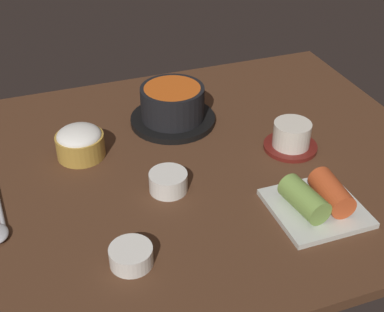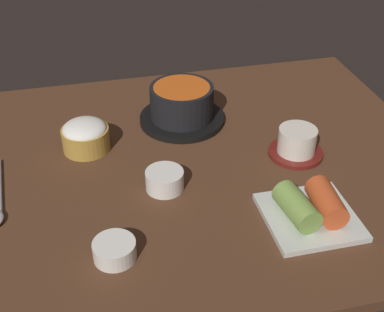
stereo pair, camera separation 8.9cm
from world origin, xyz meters
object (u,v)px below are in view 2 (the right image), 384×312
Objects in this scene: kimchi_plate at (311,209)px; side_bowl_near at (114,250)px; rice_bowl at (85,135)px; stone_pot at (182,105)px; tea_cup_with_saucer at (297,143)px; banchan_cup_center at (165,179)px.

side_bowl_near is at bearing -177.81° from kimchi_plate.
stone_pot is at bearing 16.01° from rice_bowl.
rice_bowl is 1.40× the size of side_bowl_near.
tea_cup_with_saucer reaches higher than kimchi_plate.
side_bowl_near is (-18.35, -36.45, -2.27)cm from stone_pot.
kimchi_plate is at bearing -32.45° from banchan_cup_center.
banchan_cup_center is at bearing -170.45° from tea_cup_with_saucer.
banchan_cup_center is 1.03× the size of side_bowl_near.
stone_pot is 40.87cm from side_bowl_near.
stone_pot is 2.64× the size of banchan_cup_center.
kimchi_plate is at bearing -105.57° from tea_cup_with_saucer.
banchan_cup_center is (-26.43, -4.45, -0.74)cm from tea_cup_with_saucer.
tea_cup_with_saucer is at bearing 74.43° from kimchi_plate.
side_bowl_near is at bearing -125.22° from banchan_cup_center.
stone_pot is at bearing 137.22° from tea_cup_with_saucer.
banchan_cup_center is (-7.88, -21.62, -1.98)cm from stone_pot.
stone_pot is at bearing 69.97° from banchan_cup_center.
side_bowl_near is (-36.91, -19.28, -1.03)cm from tea_cup_with_saucer.
tea_cup_with_saucer is 41.65cm from side_bowl_near.
rice_bowl is at bearing 128.30° from banchan_cup_center.
banchan_cup_center is at bearing 147.55° from kimchi_plate.
stone_pot is 1.70× the size of tea_cup_with_saucer.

